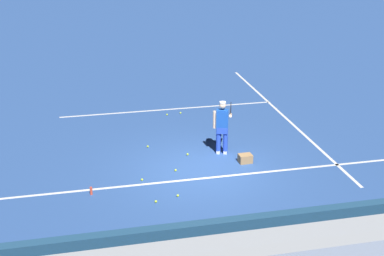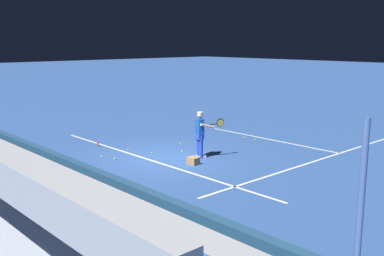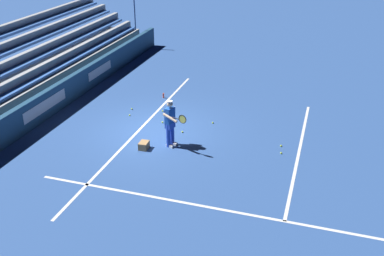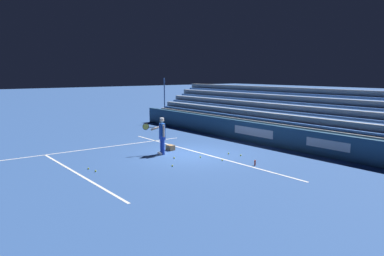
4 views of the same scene
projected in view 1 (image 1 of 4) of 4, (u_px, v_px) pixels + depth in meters
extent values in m
plane|color=#2D5193|center=(201.00, 171.00, 15.73)|extent=(160.00, 160.00, 0.00)
cube|color=white|center=(205.00, 178.00, 15.27)|extent=(12.00, 0.10, 0.01)
cube|color=white|center=(282.00, 114.00, 20.18)|extent=(0.10, 12.00, 0.01)
cube|color=white|center=(168.00, 109.00, 20.72)|extent=(8.22, 0.10, 0.01)
cube|color=navy|center=(250.00, 239.00, 11.41)|extent=(22.39, 0.24, 1.10)
cube|color=silver|center=(263.00, 232.00, 11.58)|extent=(2.80, 0.01, 0.44)
cube|color=blue|center=(267.00, 240.00, 10.27)|extent=(20.84, 0.40, 0.12)
cube|color=#9EA3A8|center=(273.00, 241.00, 9.96)|extent=(21.27, 0.24, 0.45)
cube|color=blue|center=(284.00, 243.00, 9.38)|extent=(20.84, 0.40, 0.12)
cube|color=#9EA3A8|center=(291.00, 245.00, 9.07)|extent=(21.27, 0.24, 0.45)
cube|color=blue|center=(305.00, 247.00, 8.49)|extent=(20.84, 0.40, 0.12)
cube|color=#9EA3A8|center=(313.00, 249.00, 8.18)|extent=(21.27, 0.24, 0.45)
cube|color=blue|center=(330.00, 251.00, 7.60)|extent=(20.84, 0.40, 0.12)
cube|color=#9EA3A8|center=(341.00, 254.00, 7.29)|extent=(21.27, 0.24, 0.45)
cylinder|color=blue|center=(218.00, 140.00, 16.73)|extent=(0.15, 0.15, 0.88)
cylinder|color=blue|center=(225.00, 141.00, 16.71)|extent=(0.15, 0.15, 0.88)
cube|color=white|center=(218.00, 151.00, 16.93)|extent=(0.19, 0.30, 0.09)
cube|color=white|center=(225.00, 151.00, 16.91)|extent=(0.19, 0.30, 0.09)
cube|color=blue|center=(222.00, 130.00, 16.59)|extent=(0.39, 0.31, 0.20)
cube|color=#194CB2|center=(222.00, 119.00, 16.45)|extent=(0.41, 0.31, 0.58)
sphere|color=beige|center=(223.00, 105.00, 16.30)|extent=(0.21, 0.21, 0.21)
cylinder|color=white|center=(223.00, 103.00, 16.27)|extent=(0.20, 0.20, 0.05)
cylinder|color=beige|center=(214.00, 120.00, 16.49)|extent=(0.09, 0.09, 0.56)
cylinder|color=beige|center=(230.00, 115.00, 16.60)|extent=(0.26, 0.58, 0.24)
cylinder|color=black|center=(231.00, 111.00, 16.80)|extent=(0.12, 0.30, 0.03)
torus|color=black|center=(231.00, 107.00, 17.05)|extent=(0.12, 0.31, 0.31)
cylinder|color=#D6D14C|center=(231.00, 107.00, 17.05)|extent=(0.09, 0.26, 0.27)
cube|color=#A87F51|center=(245.00, 158.00, 16.21)|extent=(0.41, 0.32, 0.26)
sphere|color=#CCE533|center=(178.00, 196.00, 14.25)|extent=(0.07, 0.07, 0.07)
sphere|color=#CCE533|center=(148.00, 146.00, 17.30)|extent=(0.07, 0.07, 0.07)
sphere|color=#CCE533|center=(176.00, 170.00, 15.68)|extent=(0.07, 0.07, 0.07)
sphere|color=#CCE533|center=(142.00, 180.00, 15.12)|extent=(0.07, 0.07, 0.07)
sphere|color=#CCE533|center=(188.00, 154.00, 16.73)|extent=(0.07, 0.07, 0.07)
sphere|color=#CCE533|center=(180.00, 113.00, 20.26)|extent=(0.07, 0.07, 0.07)
sphere|color=#CCE533|center=(156.00, 201.00, 13.96)|extent=(0.07, 0.07, 0.07)
sphere|color=#CCE533|center=(167.00, 115.00, 20.09)|extent=(0.07, 0.07, 0.07)
cylinder|color=#EA4C33|center=(91.00, 191.00, 14.34)|extent=(0.07, 0.07, 0.22)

